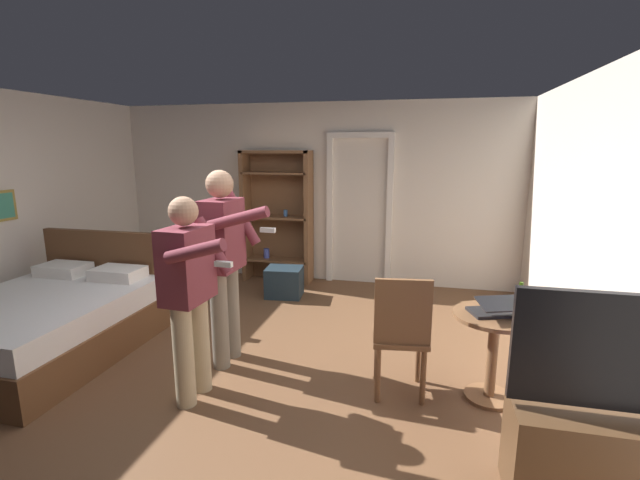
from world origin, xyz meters
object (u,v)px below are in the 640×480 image
Objects in this scene: bookshelf at (278,212)px; bed at (49,321)px; side_table at (493,342)px; person_striped_shirt at (224,255)px; bottle_on_table at (519,304)px; person_blue_shirt at (189,287)px; wooden_chair at (401,332)px; tv_flatscreen at (609,447)px; laptop at (495,309)px; suitcase_dark at (284,282)px.

bed is at bearing -116.76° from bookshelf.
side_table is at bearing 1.26° from bed.
bottle_on_table is at bearing -4.49° from person_striped_shirt.
person_blue_shirt is (-2.24, -0.50, 0.43)m from side_table.
person_striped_shirt is at bearing 6.35° from bed.
person_striped_shirt is (-1.55, 0.24, 0.46)m from wooden_chair.
wooden_chair is at bearing 143.07° from tv_flatscreen.
bed is at bearing 166.75° from person_blue_shirt.
person_blue_shirt reaches higher than bed.
side_table is at bearing 114.52° from tv_flatscreen.
wooden_chair reaches higher than bottle_on_table.
bookshelf is 1.19× the size of person_blue_shirt.
person_striped_shirt is (-2.23, 0.15, 0.25)m from laptop.
suitcase_dark is at bearing 127.68° from wooden_chair.
bookshelf is at bearing 130.01° from tv_flatscreen.
person_blue_shirt is (1.75, -0.41, 0.60)m from bed.
bookshelf is at bearing 124.54° from wooden_chair.
bottle_on_table is 2.42m from person_blue_shirt.
tv_flatscreen reaches higher than bed.
tv_flatscreen is 1.75× the size of side_table.
person_blue_shirt is (-2.23, -0.46, 0.15)m from laptop.
person_blue_shirt is at bearing -13.25° from bed.
wooden_chair is 2.15× the size of suitcase_dark.
suitcase_dark is (-0.06, 1.85, -0.81)m from person_striped_shirt.
laptop is at bearing -46.82° from suitcase_dark.
person_blue_shirt reaches higher than side_table.
bookshelf is 6.67× the size of bottle_on_table.
person_striped_shirt reaches higher than bottle_on_table.
person_blue_shirt is 0.62m from person_striped_shirt.
person_striped_shirt is (0.37, -2.55, -0.01)m from bookshelf.
bookshelf is 4.10× the size of suitcase_dark.
laptop is 2.25m from person_striped_shirt.
laptop is 0.26× the size of person_blue_shirt.
bed is 4.01m from laptop.
tv_flatscreen is 2.79m from person_blue_shirt.
tv_flatscreen is 0.70× the size of person_striped_shirt.
bookshelf is 1.13m from suitcase_dark.
bookshelf is 2.58m from person_striped_shirt.
laptop is (-0.47, 0.94, 0.38)m from tv_flatscreen.
bookshelf is at bearing 63.24° from bed.
person_striped_shirt reaches higher than person_blue_shirt.
tv_flatscreen is 1.06m from bottle_on_table.
person_striped_shirt reaches higher than bed.
wooden_chair reaches higher than laptop.
side_table is 2.34m from person_blue_shirt.
bookshelf is 4.54× the size of laptop.
side_table is at bearing 10.57° from wooden_chair.
side_table is 0.71m from wooden_chair.
bottle_on_table is at bearing 10.01° from person_blue_shirt.
side_table is 1.52× the size of suitcase_dark.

